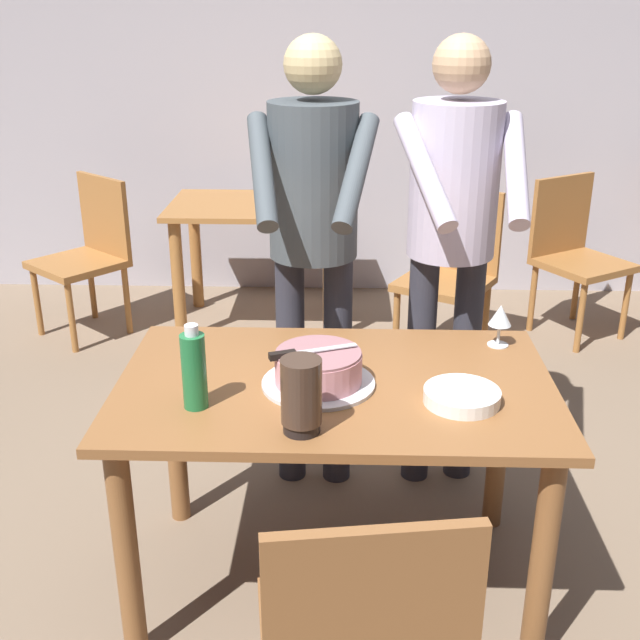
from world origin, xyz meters
TOP-DOWN VIEW (x-y plane):
  - ground_plane at (0.00, 0.00)m, footprint 14.00×14.00m
  - back_wall at (0.00, 2.98)m, footprint 10.00×0.12m
  - main_dining_table at (0.00, 0.00)m, footprint 1.32×0.83m
  - cake_on_platter at (-0.05, -0.03)m, footprint 0.34×0.34m
  - cake_knife at (-0.12, -0.05)m, footprint 0.26×0.12m
  - plate_stack at (0.36, -0.12)m, footprint 0.22×0.22m
  - wine_glass_near at (0.54, 0.29)m, footprint 0.08×0.08m
  - water_bottle at (-0.39, -0.17)m, footprint 0.07×0.07m
  - hurricane_lamp at (-0.09, -0.30)m, footprint 0.11×0.11m
  - person_cutting_cake at (-0.09, 0.62)m, footprint 0.47×0.56m
  - person_standing_beside at (0.41, 0.65)m, footprint 0.46×0.57m
  - background_table at (-0.49, 2.28)m, footprint 1.00×0.70m
  - background_chair_1 at (0.59, 1.88)m, footprint 0.60×0.60m
  - background_chair_2 at (-1.45, 2.14)m, footprint 0.62×0.62m
  - background_chair_3 at (1.34, 2.23)m, footprint 0.61×0.61m

SIDE VIEW (x-z plane):
  - ground_plane at x=0.00m, z-range 0.00..0.00m
  - background_chair_1 at x=0.59m, z-range 0.04..0.94m
  - background_chair_2 at x=-1.45m, z-range 0.04..0.94m
  - background_chair_3 at x=1.34m, z-range 0.04..0.94m
  - background_table at x=-0.49m, z-range 0.21..0.95m
  - main_dining_table at x=0.00m, z-range 0.25..1.00m
  - plate_stack at x=0.36m, z-range 0.75..0.79m
  - cake_on_platter at x=-0.05m, z-range 0.75..0.86m
  - wine_glass_near at x=0.54m, z-range 0.78..0.92m
  - hurricane_lamp at x=-0.09m, z-range 0.75..0.96m
  - water_bottle at x=-0.39m, z-range 0.74..0.99m
  - cake_knife at x=-0.12m, z-range 0.86..0.88m
  - person_cutting_cake at x=-0.09m, z-range 0.22..1.94m
  - person_standing_beside at x=0.41m, z-range 0.22..1.94m
  - back_wall at x=0.00m, z-range 0.00..2.70m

